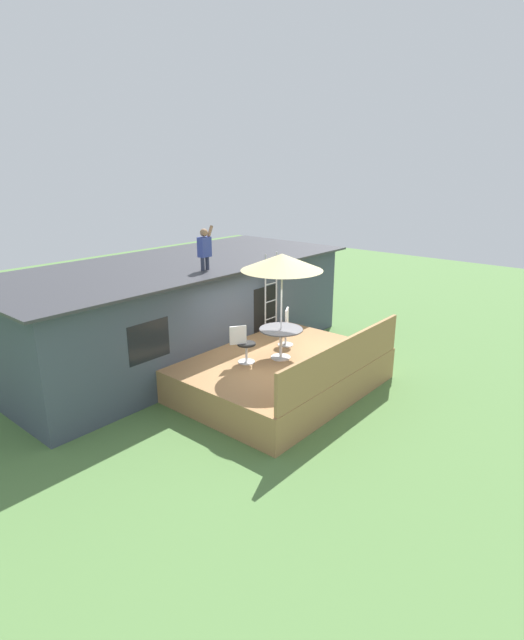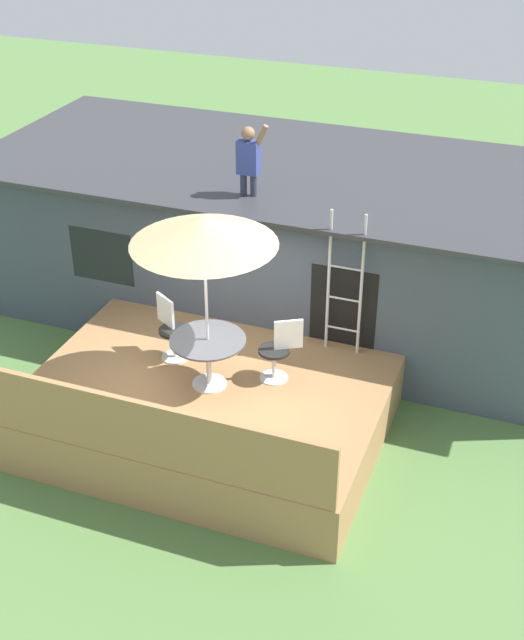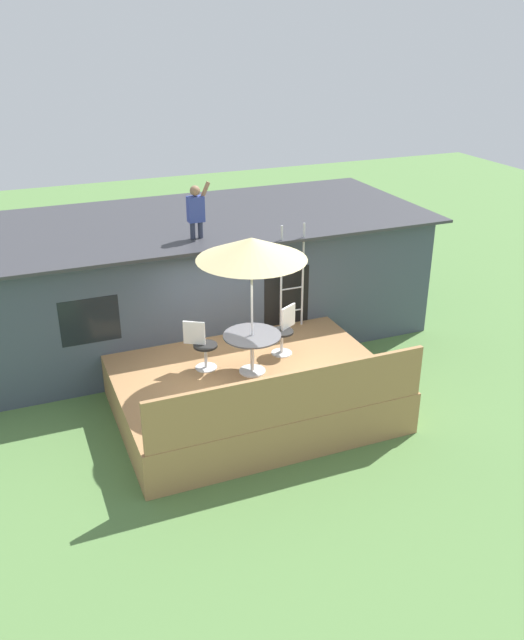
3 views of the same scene
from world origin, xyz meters
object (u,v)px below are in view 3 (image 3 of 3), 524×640
Objects in this scene: patio_umbrella at (252,249)px; person_figure at (196,208)px; patio_chair_right at (284,331)px; step_ladder at (292,277)px; patio_table at (252,343)px; patio_chair_left at (201,345)px.

patio_umbrella is 2.28m from person_figure.
patio_chair_right is (0.85, 0.50, -1.89)m from patio_umbrella.
patio_umbrella is 2.45m from step_ladder.
person_figure is (-0.27, 2.26, 0.17)m from patio_umbrella.
person_figure is 2.93m from patio_chair_right.
patio_table is 1.13× the size of patio_chair_left.
patio_chair_right is at bearing 31.78° from patio_chair_left.
patio_chair_right is (1.12, -1.76, -2.06)m from person_figure.
step_ladder is (1.47, 1.52, 0.51)m from patio_table.
patio_chair_right is at bearing 30.35° from patio_table.
patio_chair_right is at bearing -121.19° from step_ladder.
patio_chair_left is at bearing -30.10° from patio_chair_right.
person_figure reaches higher than patio_chair_left.
step_ladder is 1.98× the size of person_figure.
patio_table is 0.94× the size of person_figure.
patio_table is at bearing -134.02° from step_ladder.
step_ladder is at bearing -23.19° from person_figure.
person_figure is 1.21× the size of patio_chair_left.
patio_umbrella is at bearing -134.02° from step_ladder.
patio_chair_left is (-0.53, -1.77, -2.06)m from person_figure.
patio_umbrella reaches higher than patio_chair_right.
patio_table is 0.47× the size of step_ladder.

